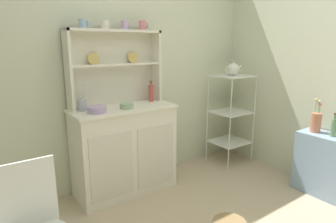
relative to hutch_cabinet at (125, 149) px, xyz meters
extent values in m
cube|color=beige|center=(0.13, 0.26, 0.80)|extent=(3.84, 0.05, 2.50)
cube|color=silver|center=(0.00, 0.00, -0.01)|extent=(0.97, 0.42, 0.87)
cube|color=beige|center=(-0.23, -0.21, -0.06)|extent=(0.41, 0.01, 0.61)
cube|color=beige|center=(0.23, -0.21, -0.06)|extent=(0.41, 0.01, 0.61)
cube|color=white|center=(0.00, 0.00, 0.41)|extent=(1.00, 0.45, 0.02)
cube|color=silver|center=(0.00, 0.20, 0.78)|extent=(0.93, 0.02, 0.72)
cube|color=silver|center=(-0.45, 0.12, 0.78)|extent=(0.02, 0.18, 0.72)
cube|color=silver|center=(0.45, 0.12, 0.78)|extent=(0.02, 0.18, 0.72)
cube|color=silver|center=(0.00, 0.12, 0.82)|extent=(0.89, 0.16, 0.02)
cube|color=silver|center=(0.00, 0.12, 1.13)|extent=(0.93, 0.18, 0.02)
cylinder|color=#DBB760|center=(-0.20, 0.16, 0.88)|extent=(0.11, 0.03, 0.11)
cylinder|color=#DBB760|center=(0.20, 0.16, 0.88)|extent=(0.11, 0.03, 0.11)
cylinder|color=silver|center=(1.19, -0.28, 0.10)|extent=(0.01, 0.01, 1.09)
cylinder|color=silver|center=(1.61, -0.28, 0.10)|extent=(0.01, 0.01, 1.09)
cylinder|color=silver|center=(1.19, 0.09, 0.10)|extent=(0.01, 0.01, 1.09)
cylinder|color=silver|center=(1.61, 0.09, 0.10)|extent=(0.01, 0.01, 1.09)
cube|color=silver|center=(1.40, -0.09, 0.64)|extent=(0.44, 0.39, 0.01)
cube|color=silver|center=(1.40, -0.09, 0.20)|extent=(0.44, 0.39, 0.01)
cube|color=silver|center=(1.40, -0.09, -0.18)|extent=(0.44, 0.39, 0.01)
cube|color=#849EBC|center=(1.57, -1.17, -0.14)|extent=(0.28, 0.48, 0.61)
cube|color=white|center=(-1.00, -0.82, 0.20)|extent=(0.31, 0.02, 0.40)
cylinder|color=#8EB2D1|center=(-0.30, 0.12, 1.18)|extent=(0.07, 0.07, 0.08)
torus|color=#8EB2D1|center=(-0.25, 0.12, 1.19)|extent=(0.01, 0.05, 0.05)
cylinder|color=silver|center=(-0.09, 0.12, 1.18)|extent=(0.07, 0.07, 0.08)
torus|color=silver|center=(-0.05, 0.12, 1.18)|extent=(0.01, 0.04, 0.04)
cylinder|color=#B79ECC|center=(0.11, 0.12, 1.18)|extent=(0.07, 0.07, 0.08)
torus|color=#B79ECC|center=(0.15, 0.12, 1.19)|extent=(0.01, 0.05, 0.05)
cylinder|color=#D17A84|center=(0.30, 0.12, 1.19)|extent=(0.08, 0.08, 0.09)
torus|color=#D17A84|center=(0.35, 0.12, 1.19)|extent=(0.01, 0.05, 0.05)
cylinder|color=#B79ECC|center=(-0.29, -0.07, 0.45)|extent=(0.17, 0.17, 0.06)
cylinder|color=#9EB78E|center=(0.00, -0.07, 0.45)|extent=(0.13, 0.13, 0.05)
cylinder|color=#B74C47|center=(0.37, 0.09, 0.51)|extent=(0.05, 0.05, 0.17)
cylinder|color=#B74C47|center=(0.37, 0.09, 0.61)|extent=(0.02, 0.02, 0.04)
cylinder|color=#4C382D|center=(0.37, 0.09, 0.63)|extent=(0.03, 0.03, 0.01)
cylinder|color=#B2B7C6|center=(-0.37, 0.08, 0.48)|extent=(0.08, 0.08, 0.11)
cylinder|color=silver|center=(-0.37, 0.05, 0.56)|extent=(0.04, 0.01, 0.18)
ellipsoid|color=silver|center=(-0.37, 0.05, 0.66)|extent=(0.02, 0.01, 0.01)
cylinder|color=silver|center=(-0.35, 0.06, 0.56)|extent=(0.02, 0.03, 0.20)
ellipsoid|color=silver|center=(-0.35, 0.06, 0.67)|extent=(0.02, 0.01, 0.01)
cylinder|color=silver|center=(-0.35, 0.09, 0.56)|extent=(0.02, 0.02, 0.18)
ellipsoid|color=silver|center=(-0.35, 0.09, 0.66)|extent=(0.02, 0.01, 0.01)
sphere|color=white|center=(1.40, -0.09, 0.72)|extent=(0.14, 0.14, 0.14)
sphere|color=silver|center=(1.40, -0.09, 0.80)|extent=(0.02, 0.02, 0.02)
cylinder|color=white|center=(1.50, -0.09, 0.73)|extent=(0.09, 0.02, 0.07)
torus|color=white|center=(1.32, -0.09, 0.72)|extent=(0.01, 0.09, 0.09)
cylinder|color=#C67556|center=(1.57, -1.05, 0.26)|extent=(0.10, 0.10, 0.19)
cylinder|color=#4C844C|center=(1.58, -1.06, 0.39)|extent=(0.00, 0.01, 0.11)
sphere|color=#C67556|center=(1.58, -1.06, 0.44)|extent=(0.04, 0.04, 0.04)
cylinder|color=#4C844C|center=(1.56, -1.04, 0.41)|extent=(0.00, 0.01, 0.15)
sphere|color=#DBB760|center=(1.56, -1.04, 0.48)|extent=(0.03, 0.03, 0.03)
cylinder|color=#4C844C|center=(1.58, -1.05, 0.40)|extent=(0.00, 0.01, 0.13)
sphere|color=#9EB78E|center=(1.58, -1.05, 0.46)|extent=(0.03, 0.03, 0.03)
cylinder|color=#6B8C60|center=(1.57, -1.22, 0.24)|extent=(0.05, 0.05, 0.17)
cylinder|color=#6B8C60|center=(1.57, -1.22, 0.35)|extent=(0.02, 0.02, 0.05)
cylinder|color=#4C382D|center=(1.57, -1.22, 0.38)|extent=(0.03, 0.03, 0.01)
camera|label=1|loc=(-1.18, -2.41, 1.01)|focal=30.42mm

